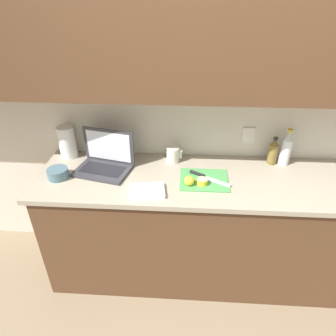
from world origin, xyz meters
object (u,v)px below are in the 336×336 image
(knife, at_px, (203,176))
(lemon_whole_beside, at_px, (189,181))
(bottle_oil_tall, at_px, (273,152))
(paper_towel_roll, at_px, (67,142))
(measuring_cup, at_px, (173,155))
(cutting_board, at_px, (204,180))
(bowl_white, at_px, (58,173))
(bottle_green_soda, at_px, (286,148))
(laptop, at_px, (105,160))
(lemon_half_cut, at_px, (202,181))

(knife, relative_size, lemon_whole_beside, 4.20)
(knife, height_order, bottle_oil_tall, bottle_oil_tall)
(bottle_oil_tall, height_order, paper_towel_roll, paper_towel_roll)
(measuring_cup, bearing_deg, cutting_board, -47.73)
(lemon_whole_beside, relative_size, paper_towel_roll, 0.27)
(knife, bearing_deg, bowl_white, -146.45)
(bottle_green_soda, distance_m, measuring_cup, 0.82)
(cutting_board, distance_m, knife, 0.03)
(bottle_green_soda, height_order, bowl_white, bottle_green_soda)
(laptop, height_order, paper_towel_roll, laptop)
(knife, xyz_separation_m, bottle_green_soda, (0.60, 0.23, 0.11))
(lemon_half_cut, bearing_deg, bowl_white, 178.54)
(knife, xyz_separation_m, bottle_oil_tall, (0.51, 0.23, 0.08))
(lemon_half_cut, xyz_separation_m, measuring_cup, (-0.21, 0.30, 0.03))
(cutting_board, distance_m, bottle_oil_tall, 0.58)
(lemon_half_cut, xyz_separation_m, bottle_oil_tall, (0.52, 0.32, 0.07))
(paper_towel_roll, bearing_deg, bottle_oil_tall, -0.51)
(lemon_half_cut, height_order, measuring_cup, measuring_cup)
(knife, bearing_deg, bottle_oil_tall, 54.31)
(bottle_green_soda, relative_size, measuring_cup, 2.39)
(measuring_cup, bearing_deg, bottle_green_soda, 1.19)
(lemon_half_cut, bearing_deg, cutting_board, 73.99)
(bottle_oil_tall, relative_size, bowl_white, 1.51)
(lemon_whole_beside, height_order, bottle_green_soda, bottle_green_soda)
(cutting_board, height_order, bottle_oil_tall, bottle_oil_tall)
(laptop, height_order, bottle_green_soda, bottle_green_soda)
(measuring_cup, bearing_deg, knife, -44.98)
(laptop, distance_m, lemon_half_cut, 0.71)
(lemon_half_cut, height_order, bottle_oil_tall, bottle_oil_tall)
(cutting_board, xyz_separation_m, measuring_cup, (-0.22, 0.25, 0.05))
(cutting_board, relative_size, bowl_white, 2.33)
(lemon_whole_beside, distance_m, bowl_white, 0.90)
(laptop, relative_size, bowl_white, 3.05)
(bottle_green_soda, relative_size, bottle_oil_tall, 1.31)
(bottle_oil_tall, distance_m, measuring_cup, 0.73)
(lemon_whole_beside, height_order, measuring_cup, measuring_cup)
(bottle_green_soda, height_order, paper_towel_roll, bottle_green_soda)
(knife, xyz_separation_m, lemon_whole_beside, (-0.09, -0.10, 0.02))
(lemon_whole_beside, bearing_deg, bottle_oil_tall, 28.81)
(lemon_half_cut, relative_size, bowl_white, 0.51)
(paper_towel_roll, bearing_deg, cutting_board, -15.08)
(bottle_green_soda, bearing_deg, lemon_half_cut, -152.51)
(lemon_half_cut, height_order, bowl_white, bowl_white)
(laptop, height_order, measuring_cup, laptop)
(measuring_cup, xyz_separation_m, paper_towel_roll, (-0.80, 0.03, 0.06))
(lemon_whole_beside, bearing_deg, knife, 47.92)
(bottle_green_soda, relative_size, paper_towel_roll, 1.14)
(paper_towel_roll, bearing_deg, lemon_half_cut, -18.10)
(bottle_oil_tall, xyz_separation_m, bowl_white, (-1.50, -0.29, -0.06))
(lemon_half_cut, bearing_deg, laptop, 166.26)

